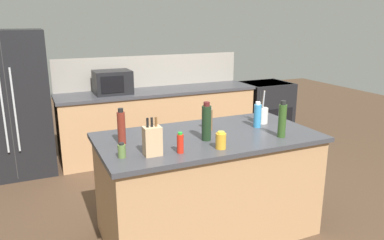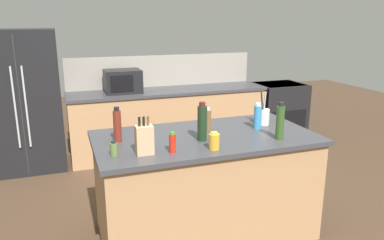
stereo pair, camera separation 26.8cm
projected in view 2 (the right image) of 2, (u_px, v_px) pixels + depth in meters
ground_plane at (204, 231)px, 3.50m from camera, size 14.00×14.00×0.00m
back_counter_run at (169, 121)px, 5.48m from camera, size 2.84×0.66×0.94m
wall_backsplash at (162, 71)px, 5.58m from camera, size 2.80×0.03×0.46m
kitchen_island at (205, 185)px, 3.38m from camera, size 1.92×1.01×0.94m
refrigerator at (23, 101)px, 4.79m from camera, size 0.93×0.75×1.80m
range_oven at (278, 111)px, 6.07m from camera, size 0.76×0.65×0.92m
microwave at (123, 81)px, 5.10m from camera, size 0.49×0.39×0.31m
knife_block at (144, 140)px, 2.79m from camera, size 0.13×0.10×0.29m
utensil_crock at (263, 116)px, 3.58m from camera, size 0.12×0.12×0.32m
vinegar_bottle at (117, 126)px, 3.05m from camera, size 0.07×0.07×0.30m
olive_oil_bottle at (280, 122)px, 3.12m from camera, size 0.07×0.07×0.32m
honey_jar at (214, 141)px, 2.90m from camera, size 0.08×0.08×0.14m
spice_jar_oregano at (114, 149)px, 2.77m from camera, size 0.06×0.06×0.11m
wine_bottle at (202, 123)px, 3.09m from camera, size 0.08×0.08×0.33m
hot_sauce_bottle at (172, 143)px, 2.83m from camera, size 0.05×0.05×0.16m
dish_soap_bottle at (258, 117)px, 3.43m from camera, size 0.07×0.07×0.24m
pepper_grinder at (208, 120)px, 3.38m from camera, size 0.05×0.05×0.21m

